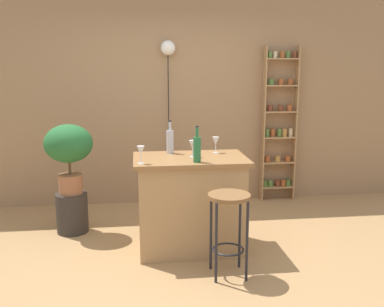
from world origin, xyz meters
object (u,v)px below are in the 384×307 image
at_px(wine_glass_center, 141,151).
at_px(wine_glass_right, 216,141).
at_px(bar_stool, 229,215).
at_px(bottle_spirits_clear, 170,141).
at_px(wine_glass_left, 193,145).
at_px(pendant_globe_light, 168,51).
at_px(potted_plant, 69,149).
at_px(bottle_vinegar, 197,149).
at_px(spice_shelf, 279,125).
at_px(plant_stool, 72,213).

bearing_deg(wine_glass_center, wine_glass_right, 28.80).
bearing_deg(bar_stool, bottle_spirits_clear, 117.15).
bearing_deg(wine_glass_left, pendant_globe_light, 94.48).
height_order(bottle_spirits_clear, wine_glass_left, bottle_spirits_clear).
xyz_separation_m(potted_plant, bottle_vinegar, (1.28, -0.83, 0.13)).
bearing_deg(wine_glass_left, wine_glass_right, 35.07).
xyz_separation_m(spice_shelf, wine_glass_right, (-1.10, -1.32, 0.03)).
bearing_deg(plant_stool, bar_stool, -39.29).
bearing_deg(potted_plant, pendant_globe_light, 39.18).
relative_size(plant_stool, wine_glass_center, 2.69).
bearing_deg(wine_glass_center, wine_glass_left, 25.21).
bearing_deg(spice_shelf, bottle_spirits_clear, -140.69).
distance_m(wine_glass_center, pendant_globe_light, 2.04).
relative_size(wine_glass_right, pendant_globe_light, 0.08).
height_order(potted_plant, bottle_spirits_clear, bottle_spirits_clear).
bearing_deg(plant_stool, spice_shelf, 19.03).
bearing_deg(potted_plant, spice_shelf, 19.03).
xyz_separation_m(bottle_vinegar, bottle_spirits_clear, (-0.21, 0.46, -0.00)).
distance_m(potted_plant, bottle_vinegar, 1.53).
xyz_separation_m(plant_stool, potted_plant, (0.00, 0.00, 0.72)).
height_order(wine_glass_center, wine_glass_right, same).
bearing_deg(bar_stool, bottle_vinegar, 119.36).
distance_m(spice_shelf, pendant_globe_light, 1.77).
height_order(spice_shelf, wine_glass_left, spice_shelf).
height_order(bottle_spirits_clear, pendant_globe_light, pendant_globe_light).
distance_m(bottle_vinegar, pendant_globe_light, 2.00).
relative_size(bottle_vinegar, pendant_globe_light, 0.16).
height_order(bar_stool, bottle_spirits_clear, bottle_spirits_clear).
xyz_separation_m(potted_plant, pendant_globe_light, (1.15, 0.93, 1.05)).
distance_m(plant_stool, bottle_vinegar, 1.74).
height_order(bottle_vinegar, wine_glass_left, bottle_vinegar).
bearing_deg(plant_stool, bottle_vinegar, -33.06).
height_order(bottle_spirits_clear, wine_glass_center, bottle_spirits_clear).
distance_m(bar_stool, bottle_spirits_clear, 1.09).
height_order(spice_shelf, potted_plant, spice_shelf).
height_order(spice_shelf, wine_glass_right, spice_shelf).
xyz_separation_m(potted_plant, wine_glass_left, (1.27, -0.60, 0.12)).
distance_m(bottle_spirits_clear, pendant_globe_light, 1.61).
bearing_deg(pendant_globe_light, wine_glass_center, -102.24).
bearing_deg(wine_glass_right, bar_stool, -91.85).
relative_size(bottle_vinegar, wine_glass_right, 2.06).
relative_size(bottle_vinegar, wine_glass_center, 2.06).
height_order(bottle_spirits_clear, wine_glass_right, bottle_spirits_clear).
height_order(bottle_vinegar, wine_glass_center, bottle_vinegar).
distance_m(plant_stool, wine_glass_right, 1.79).
xyz_separation_m(bottle_vinegar, wine_glass_right, (0.25, 0.42, -0.01)).
relative_size(potted_plant, bottle_vinegar, 2.26).
height_order(plant_stool, potted_plant, potted_plant).
bearing_deg(plant_stool, pendant_globe_light, 39.18).
height_order(wine_glass_left, wine_glass_center, same).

